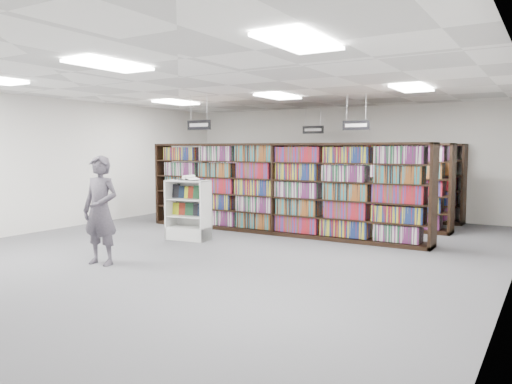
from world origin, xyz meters
The scene contains 18 objects.
floor centered at (0.00, 0.00, 0.00)m, with size 12.00×12.00×0.00m, color #545459.
ceiling centered at (0.00, 0.00, 3.20)m, with size 10.00×12.00×0.10m, color white.
wall_back centered at (0.00, 6.00, 1.60)m, with size 10.00×0.10×3.20m, color white.
wall_left centered at (-5.00, 0.00, 1.60)m, with size 0.10×12.00×3.20m, color white.
bookshelf_row_near centered at (0.00, 2.00, 1.05)m, with size 7.00×0.60×2.10m.
bookshelf_row_mid centered at (0.00, 4.00, 1.05)m, with size 7.00×0.60×2.10m.
bookshelf_row_far centered at (0.00, 5.70, 1.05)m, with size 7.00×0.60×2.10m.
aisle_sign_left centered at (-1.50, 1.00, 2.53)m, with size 0.65×0.02×0.80m.
aisle_sign_right centered at (1.50, 3.00, 2.53)m, with size 0.65×0.02×0.80m.
aisle_sign_center centered at (-0.50, 5.00, 2.53)m, with size 0.65×0.02×0.80m.
troffer_front_center centered at (0.00, -3.00, 3.16)m, with size 0.60×1.20×0.04m, color white.
troffer_front_right centered at (3.00, -3.00, 3.16)m, with size 0.60×1.20×0.04m, color white.
troffer_back_left centered at (-3.00, 2.00, 3.16)m, with size 0.60×1.20×0.04m, color white.
troffer_back_center centered at (0.00, 2.00, 3.16)m, with size 0.60×1.20×0.04m, color white.
troffer_back_right centered at (3.00, 2.00, 3.16)m, with size 0.60×1.20×0.04m, color white.
endcap_display centered at (-1.31, 0.36, 0.46)m, with size 0.97×0.57×1.30m.
open_book centered at (-1.30, 0.38, 1.33)m, with size 0.64×0.41×0.13m.
shopper centered at (-1.10, -2.27, 0.93)m, with size 0.68×0.44×1.86m, color #534C57.
Camera 1 is at (5.51, -8.09, 1.98)m, focal length 35.00 mm.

